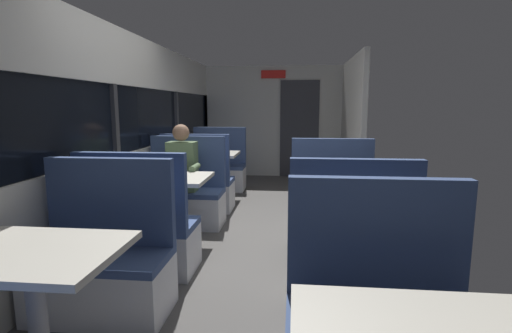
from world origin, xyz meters
TOP-DOWN VIEW (x-y plane):
  - ground_plane at (0.00, 0.00)m, footprint 3.30×9.20m
  - carriage_window_panel_left at (-1.45, 0.00)m, footprint 0.09×8.48m
  - carriage_end_bulkhead at (0.06, 4.19)m, footprint 2.90×0.11m
  - carriage_aisle_panel_right at (1.45, 3.00)m, footprint 0.08×2.40m
  - dining_table_near_window at (-0.89, -2.09)m, footprint 0.90×0.70m
  - bench_near_window_facing_entry at (-0.89, -1.39)m, footprint 0.95×0.50m
  - dining_table_mid_window at (-0.89, -0.02)m, footprint 0.90×0.70m
  - bench_mid_window_facing_end at (-0.89, -0.72)m, footprint 0.95×0.50m
  - bench_mid_window_facing_entry at (-0.89, 0.68)m, footprint 0.95×0.50m
  - dining_table_far_window at (-0.89, 2.05)m, footprint 0.90×0.70m
  - bench_far_window_facing_end at (-0.89, 1.35)m, footprint 0.95×0.50m
  - bench_far_window_facing_entry at (-0.89, 2.75)m, footprint 0.95×0.50m
  - bench_front_aisle_facing_entry at (0.89, -1.99)m, footprint 0.95×0.50m
  - dining_table_rear_aisle at (0.89, -0.22)m, footprint 0.90×0.70m
  - bench_rear_aisle_facing_end at (0.89, -0.92)m, footprint 0.95×0.50m
  - bench_rear_aisle_facing_entry at (0.89, 0.48)m, footprint 0.95×0.50m
  - seated_passenger at (-0.89, 0.61)m, footprint 0.47×0.55m

SIDE VIEW (x-z plane):
  - ground_plane at x=0.00m, z-range -0.02..0.00m
  - bench_near_window_facing_entry at x=-0.89m, z-range -0.22..0.88m
  - bench_mid_window_facing_end at x=-0.89m, z-range -0.22..0.88m
  - bench_mid_window_facing_entry at x=-0.89m, z-range -0.22..0.88m
  - bench_far_window_facing_end at x=-0.89m, z-range -0.22..0.88m
  - bench_far_window_facing_entry at x=-0.89m, z-range -0.22..0.88m
  - bench_front_aisle_facing_entry at x=0.89m, z-range -0.22..0.88m
  - bench_rear_aisle_facing_end at x=0.89m, z-range -0.22..0.88m
  - bench_rear_aisle_facing_entry at x=0.89m, z-range -0.22..0.88m
  - seated_passenger at x=-0.89m, z-range -0.09..1.17m
  - dining_table_near_window at x=-0.89m, z-range 0.27..1.01m
  - dining_table_mid_window at x=-0.89m, z-range 0.27..1.01m
  - dining_table_far_window at x=-0.89m, z-range 0.27..1.01m
  - dining_table_rear_aisle at x=0.89m, z-range 0.27..1.01m
  - carriage_window_panel_left at x=-1.45m, z-range -0.04..2.26m
  - carriage_end_bulkhead at x=0.06m, z-range -0.01..2.29m
  - carriage_aisle_panel_right at x=1.45m, z-range 0.00..2.30m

